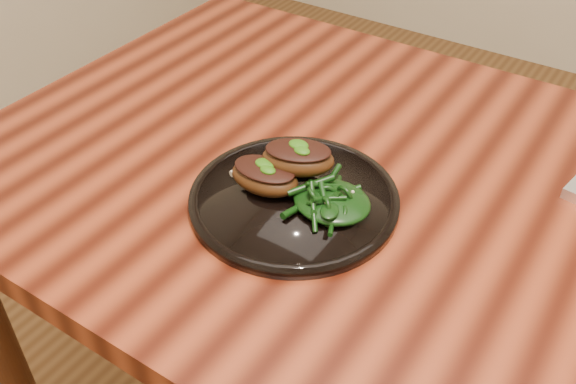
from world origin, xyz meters
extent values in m
cube|color=#370F06|center=(0.00, 0.00, 0.73)|extent=(1.60, 0.80, 0.04)
cylinder|color=#3C1C0D|center=(-0.74, -0.34, 0.35)|extent=(0.06, 0.06, 0.71)
cylinder|color=#3C1C0D|center=(-0.74, 0.34, 0.35)|extent=(0.06, 0.06, 0.71)
cylinder|color=black|center=(-0.28, -0.11, 0.76)|extent=(0.27, 0.27, 0.02)
torus|color=black|center=(-0.28, -0.11, 0.76)|extent=(0.27, 0.27, 0.01)
cylinder|color=black|center=(-0.28, -0.11, 0.76)|extent=(0.18, 0.18, 0.00)
ellipsoid|color=#41210C|center=(-0.32, -0.12, 0.78)|extent=(0.10, 0.07, 0.04)
ellipsoid|color=black|center=(-0.32, -0.12, 0.80)|extent=(0.09, 0.06, 0.01)
cylinder|color=beige|center=(-0.36, -0.10, 0.78)|extent=(0.02, 0.05, 0.01)
ellipsoid|color=#194A07|center=(-0.32, -0.12, 0.80)|extent=(0.03, 0.02, 0.01)
ellipsoid|color=#41210C|center=(-0.29, -0.08, 0.80)|extent=(0.11, 0.09, 0.04)
ellipsoid|color=black|center=(-0.29, -0.08, 0.82)|extent=(0.10, 0.08, 0.01)
cylinder|color=beige|center=(-0.34, -0.08, 0.79)|extent=(0.01, 0.05, 0.01)
ellipsoid|color=#194A07|center=(-0.29, -0.08, 0.82)|extent=(0.03, 0.02, 0.01)
ellipsoid|color=#194A07|center=(-0.31, -0.05, 0.77)|extent=(0.08, 0.05, 0.00)
ellipsoid|color=black|center=(-0.23, -0.10, 0.78)|extent=(0.10, 0.09, 0.02)
camera|label=1|loc=(0.07, -0.65, 1.29)|focal=40.00mm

